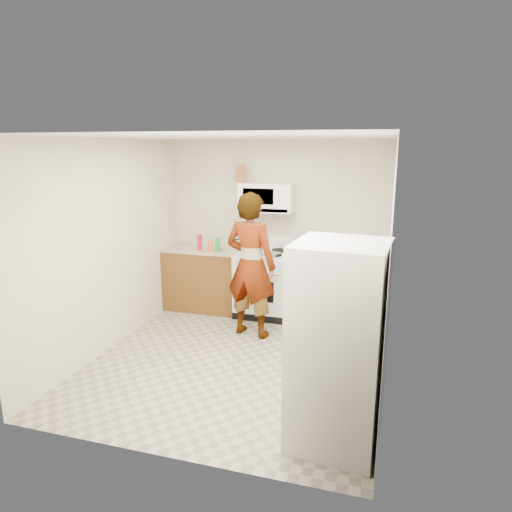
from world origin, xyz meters
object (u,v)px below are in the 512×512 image
at_px(gas_range, 264,282).
at_px(fridge, 338,346).
at_px(microwave, 267,197).
at_px(saucepan, 251,243).
at_px(kettle, 317,247).
at_px(person, 251,265).

distance_m(gas_range, fridge, 3.03).
xyz_separation_m(gas_range, microwave, (0.00, 0.13, 1.21)).
bearing_deg(saucepan, microwave, 0.07).
bearing_deg(kettle, fridge, -76.05).
height_order(microwave, fridge, microwave).
bearing_deg(microwave, kettle, 0.98).
bearing_deg(gas_range, microwave, 90.00).
relative_size(person, kettle, 9.97).
height_order(gas_range, microwave, microwave).
xyz_separation_m(person, fridge, (1.32, -1.92, -0.08)).
xyz_separation_m(kettle, saucepan, (-0.96, -0.01, -0.01)).
xyz_separation_m(fridge, kettle, (-0.63, 2.82, 0.18)).
bearing_deg(gas_range, kettle, 10.94).
distance_m(gas_range, saucepan, 0.60).
bearing_deg(microwave, person, -88.00).
relative_size(microwave, fridge, 0.45).
distance_m(gas_range, microwave, 1.22).
bearing_deg(fridge, microwave, 121.08).
height_order(person, fridge, person).
bearing_deg(saucepan, fridge, -60.51).
relative_size(person, saucepan, 7.45).
distance_m(microwave, saucepan, 0.72).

